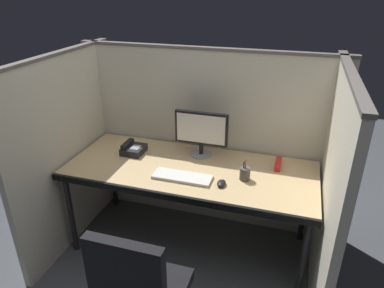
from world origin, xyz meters
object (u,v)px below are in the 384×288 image
at_px(keyboard_main, 182,177).
at_px(red_stapler, 278,164).
at_px(monitor_center, 201,131).
at_px(desk_phone, 133,149).
at_px(desk, 190,174).
at_px(pen_cup, 245,174).
at_px(computer_mouse, 221,183).

bearing_deg(keyboard_main, red_stapler, 29.87).
height_order(monitor_center, red_stapler, monitor_center).
bearing_deg(desk_phone, keyboard_main, -27.61).
relative_size(keyboard_main, red_stapler, 2.87).
distance_m(desk, pen_cup, 0.44).
height_order(monitor_center, computer_mouse, monitor_center).
distance_m(monitor_center, desk_phone, 0.59).
bearing_deg(desk_phone, red_stapler, 4.82).
distance_m(keyboard_main, desk_phone, 0.59).
bearing_deg(red_stapler, desk, -160.97).
distance_m(desk, monitor_center, 0.36).
relative_size(computer_mouse, pen_cup, 0.60).
distance_m(monitor_center, red_stapler, 0.65).
xyz_separation_m(computer_mouse, pen_cup, (0.14, 0.13, 0.03)).
bearing_deg(desk, pen_cup, -4.56).
bearing_deg(desk_phone, computer_mouse, -19.19).
bearing_deg(desk_phone, monitor_center, 12.43).
height_order(desk, desk_phone, desk_phone).
height_order(red_stapler, desk_phone, desk_phone).
relative_size(monitor_center, keyboard_main, 1.00).
xyz_separation_m(monitor_center, pen_cup, (0.41, -0.28, -0.17)).
height_order(keyboard_main, pen_cup, pen_cup).
xyz_separation_m(desk, desk_phone, (-0.53, 0.12, 0.08)).
bearing_deg(desk, monitor_center, 85.17).
bearing_deg(red_stapler, keyboard_main, -150.13).
bearing_deg(red_stapler, desk_phone, -175.18).
xyz_separation_m(keyboard_main, red_stapler, (0.65, 0.37, 0.02)).
distance_m(pen_cup, desk_phone, 0.97).
bearing_deg(monitor_center, pen_cup, -34.38).
bearing_deg(monitor_center, desk, -94.83).
relative_size(desk, keyboard_main, 4.42).
distance_m(monitor_center, computer_mouse, 0.52).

